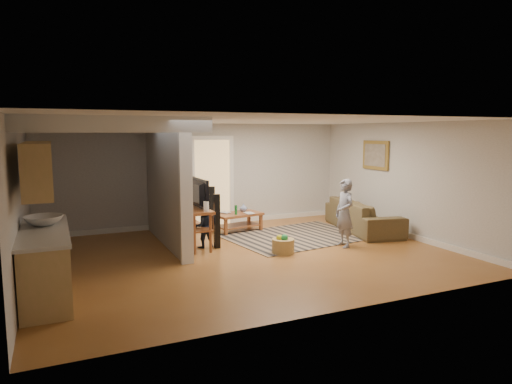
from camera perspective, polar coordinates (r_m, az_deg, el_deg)
ground at (r=8.65m, az=-1.02°, el=-7.83°), size 7.50×7.50×0.00m
room_shell at (r=8.44m, az=-8.86°, el=1.76°), size 7.54×6.02×2.52m
area_rug at (r=10.15m, az=5.13°, el=-5.53°), size 3.25×2.57×0.01m
sofa at (r=11.02m, az=13.17°, el=-4.69°), size 1.42×2.57×0.71m
coffee_table at (r=10.62m, az=-2.24°, el=-3.13°), size 1.18×0.82×0.64m
tv_console at (r=9.15m, az=-7.68°, el=-2.42°), size 0.48×1.27×1.09m
speaker_left at (r=9.05m, az=-4.91°, el=-3.66°), size 0.11×0.11×1.08m
speaker_right at (r=10.83m, az=-5.51°, el=-1.99°), size 0.13×0.13×1.02m
toy_basket at (r=8.73m, az=3.41°, el=-6.65°), size 0.43×0.43×0.38m
child at (r=9.41m, az=10.90°, el=-6.71°), size 0.34×0.51×1.37m
toddler at (r=9.24m, az=-6.59°, el=-6.89°), size 0.44×0.36×0.87m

